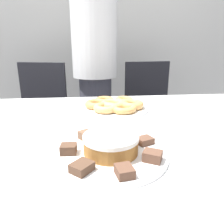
{
  "coord_description": "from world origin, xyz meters",
  "views": [
    {
      "loc": [
        -0.05,
        -0.81,
        1.04
      ],
      "look_at": [
        0.03,
        -0.0,
        0.79
      ],
      "focal_mm": 35.0,
      "sensor_mm": 36.0,
      "label": 1
    }
  ],
  "objects_px": {
    "plate_donuts": "(113,108)",
    "frosted_cake": "(111,144)",
    "person_standing": "(95,69)",
    "office_chair_right": "(152,119)",
    "plate_cake": "(111,154)",
    "office_chair_left": "(39,123)"
  },
  "relations": [
    {
      "from": "plate_donuts",
      "to": "frosted_cake",
      "type": "bearing_deg",
      "value": -96.48
    },
    {
      "from": "person_standing",
      "to": "office_chair_right",
      "type": "relative_size",
      "value": 1.81
    },
    {
      "from": "plate_donuts",
      "to": "person_standing",
      "type": "bearing_deg",
      "value": 95.86
    },
    {
      "from": "person_standing",
      "to": "plate_cake",
      "type": "height_order",
      "value": "person_standing"
    },
    {
      "from": "office_chair_left",
      "to": "plate_cake",
      "type": "distance_m",
      "value": 1.28
    },
    {
      "from": "office_chair_right",
      "to": "plate_donuts",
      "type": "distance_m",
      "value": 0.85
    },
    {
      "from": "person_standing",
      "to": "office_chair_left",
      "type": "bearing_deg",
      "value": 179.48
    },
    {
      "from": "plate_cake",
      "to": "person_standing",
      "type": "bearing_deg",
      "value": 90.8
    },
    {
      "from": "plate_cake",
      "to": "frosted_cake",
      "type": "xyz_separation_m",
      "value": [
        0.0,
        -0.0,
        0.03
      ]
    },
    {
      "from": "office_chair_left",
      "to": "plate_donuts",
      "type": "relative_size",
      "value": 2.54
    },
    {
      "from": "plate_cake",
      "to": "frosted_cake",
      "type": "bearing_deg",
      "value": -89.1
    },
    {
      "from": "plate_donuts",
      "to": "office_chair_right",
      "type": "bearing_deg",
      "value": 59.08
    },
    {
      "from": "plate_cake",
      "to": "frosted_cake",
      "type": "distance_m",
      "value": 0.03
    },
    {
      "from": "office_chair_right",
      "to": "plate_cake",
      "type": "xyz_separation_m",
      "value": [
        -0.46,
        -1.14,
        0.31
      ]
    },
    {
      "from": "office_chair_left",
      "to": "frosted_cake",
      "type": "xyz_separation_m",
      "value": [
        0.48,
        -1.14,
        0.34
      ]
    },
    {
      "from": "office_chair_left",
      "to": "frosted_cake",
      "type": "relative_size",
      "value": 5.51
    },
    {
      "from": "plate_cake",
      "to": "plate_donuts",
      "type": "distance_m",
      "value": 0.47
    },
    {
      "from": "plate_cake",
      "to": "plate_donuts",
      "type": "relative_size",
      "value": 0.95
    },
    {
      "from": "office_chair_right",
      "to": "frosted_cake",
      "type": "relative_size",
      "value": 5.51
    },
    {
      "from": "frosted_cake",
      "to": "plate_cake",
      "type": "bearing_deg",
      "value": 90.9
    },
    {
      "from": "person_standing",
      "to": "office_chair_left",
      "type": "relative_size",
      "value": 1.81
    },
    {
      "from": "office_chair_right",
      "to": "office_chair_left",
      "type": "bearing_deg",
      "value": 172.52
    }
  ]
}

